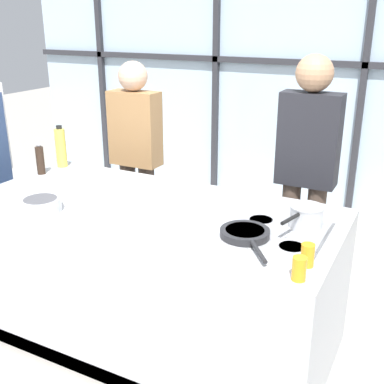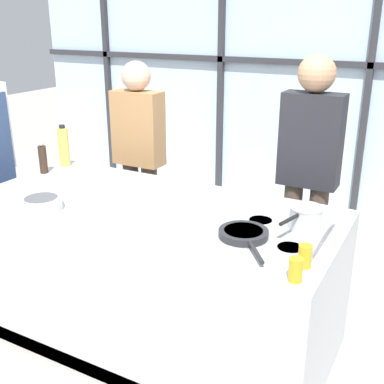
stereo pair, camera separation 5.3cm
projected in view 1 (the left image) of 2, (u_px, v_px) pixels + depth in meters
ground_plane at (154, 333)px, 3.18m from camera, size 18.00×18.00×0.00m
back_window_wall at (286, 75)px, 4.90m from camera, size 6.40×0.10×2.80m
demo_island at (152, 273)px, 3.02m from camera, size 2.24×1.05×0.90m
spectator_far_left at (136, 150)px, 3.92m from camera, size 0.41×0.23×1.65m
spectator_center_left at (307, 164)px, 3.29m from camera, size 0.40×0.24×1.75m
frying_pan at (245, 233)px, 2.47m from camera, size 0.34×0.40×0.04m
saucepan at (306, 216)px, 2.56m from camera, size 0.18×0.33×0.13m
white_plate at (78, 196)px, 3.02m from camera, size 0.26×0.26×0.01m
mixing_bowl at (41, 205)px, 2.78m from camera, size 0.23×0.23×0.08m
oil_bottle at (61, 147)px, 3.59m from camera, size 0.08×0.08×0.31m
pepper_grinder at (40, 160)px, 3.43m from camera, size 0.06×0.06×0.23m
juice_glass_near at (299, 269)px, 2.05m from camera, size 0.06×0.06×0.11m
juice_glass_far at (308, 255)px, 2.17m from camera, size 0.06×0.06×0.11m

